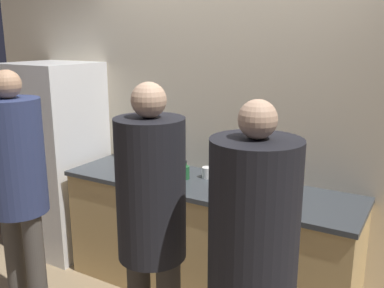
% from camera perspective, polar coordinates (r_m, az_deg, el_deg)
% --- Properties ---
extents(wall_back, '(5.20, 0.06, 2.60)m').
position_cam_1_polar(wall_back, '(3.43, 4.74, 2.62)').
color(wall_back, beige).
rests_on(wall_back, ground_plane).
extents(counter, '(2.29, 0.69, 0.91)m').
position_cam_1_polar(counter, '(3.42, 1.98, -12.34)').
color(counter, tan).
rests_on(counter, ground_plane).
extents(refrigerator, '(0.73, 0.71, 1.76)m').
position_cam_1_polar(refrigerator, '(4.18, -17.50, -1.84)').
color(refrigerator, white).
rests_on(refrigerator, ground_plane).
extents(person_left, '(0.38, 0.38, 1.79)m').
position_cam_1_polar(person_left, '(3.01, -22.35, -4.22)').
color(person_left, '#4C4742').
rests_on(person_left, ground_plane).
extents(person_center, '(0.36, 0.36, 1.77)m').
position_cam_1_polar(person_center, '(2.27, -5.41, -9.74)').
color(person_center, '#38332D').
rests_on(person_center, ground_plane).
extents(person_right, '(0.42, 0.42, 1.73)m').
position_cam_1_polar(person_right, '(2.03, 8.14, -12.79)').
color(person_right, black).
rests_on(person_right, ground_plane).
extents(fruit_bowl, '(0.34, 0.34, 0.12)m').
position_cam_1_polar(fruit_bowl, '(3.06, 6.08, -5.55)').
color(fruit_bowl, brown).
rests_on(fruit_bowl, counter).
extents(utensil_crock, '(0.10, 0.10, 0.29)m').
position_cam_1_polar(utensil_crock, '(3.97, -9.45, -0.64)').
color(utensil_crock, '#ADA393').
rests_on(utensil_crock, counter).
extents(bottle_dark, '(0.07, 0.07, 0.25)m').
position_cam_1_polar(bottle_dark, '(2.82, 11.83, -6.39)').
color(bottle_dark, '#333338').
rests_on(bottle_dark, counter).
extents(bottle_green, '(0.08, 0.08, 0.14)m').
position_cam_1_polar(bottle_green, '(3.31, -1.00, -3.71)').
color(bottle_green, '#236033').
rests_on(bottle_green, counter).
extents(cup_white, '(0.08, 0.08, 0.09)m').
position_cam_1_polar(cup_white, '(3.34, 2.02, -3.83)').
color(cup_white, white).
rests_on(cup_white, counter).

